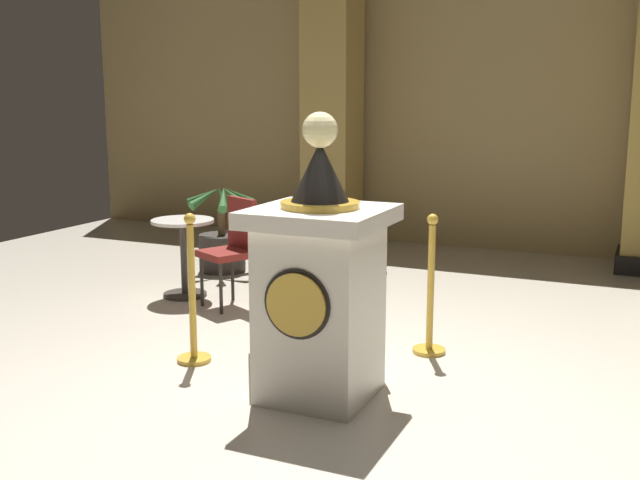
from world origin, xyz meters
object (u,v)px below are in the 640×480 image
(stanchion_near, at_px, (430,305))
(potted_palm_left, at_px, (222,242))
(cafe_table, at_px, (183,247))
(cafe_chair_red, at_px, (233,242))
(pedestal_clock, at_px, (320,286))
(stanchion_far, at_px, (193,310))

(stanchion_near, xyz_separation_m, potted_palm_left, (-2.75, 1.64, -0.04))
(potted_palm_left, distance_m, cafe_table, 1.08)
(cafe_chair_red, bearing_deg, potted_palm_left, 125.81)
(pedestal_clock, xyz_separation_m, potted_palm_left, (-2.35, 2.70, -0.39))
(pedestal_clock, bearing_deg, potted_palm_left, 131.10)
(stanchion_near, height_order, cafe_chair_red, stanchion_near)
(stanchion_near, distance_m, cafe_table, 2.59)
(potted_palm_left, bearing_deg, cafe_table, -77.66)
(pedestal_clock, height_order, cafe_chair_red, pedestal_clock)
(cafe_chair_red, bearing_deg, stanchion_far, -70.74)
(stanchion_near, distance_m, cafe_chair_red, 2.01)
(pedestal_clock, distance_m, stanchion_far, 1.13)
(cafe_table, xyz_separation_m, cafe_chair_red, (0.58, -0.08, 0.11))
(pedestal_clock, relative_size, potted_palm_left, 1.83)
(pedestal_clock, height_order, cafe_table, pedestal_clock)
(stanchion_far, bearing_deg, pedestal_clock, -10.96)
(stanchion_near, relative_size, stanchion_far, 0.97)
(stanchion_near, xyz_separation_m, cafe_chair_red, (-1.94, 0.51, 0.22))
(potted_palm_left, xyz_separation_m, cafe_chair_red, (0.81, -1.13, 0.26))
(stanchion_far, relative_size, cafe_chair_red, 1.10)
(cafe_chair_red, bearing_deg, pedestal_clock, -45.56)
(stanchion_near, height_order, stanchion_far, stanchion_far)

